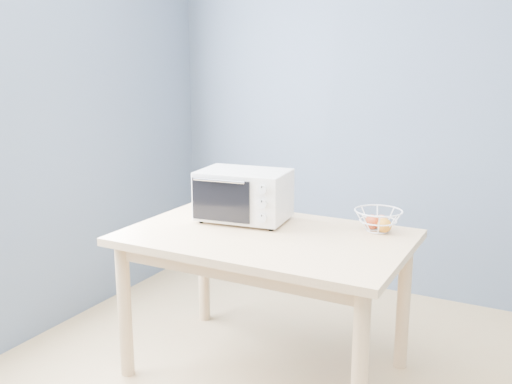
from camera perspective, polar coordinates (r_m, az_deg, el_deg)
The scene contains 4 objects.
room at distance 1.72m, azimuth 6.65°, elevation 3.08°, with size 4.01×4.51×2.61m.
dining_table at distance 2.89m, azimuth 1.01°, elevation -6.12°, with size 1.40×0.90×0.75m.
toaster_oven at distance 3.07m, azimuth -1.57°, elevation -0.23°, with size 0.51×0.40×0.28m.
fruit_basket at distance 2.96m, azimuth 12.17°, elevation -2.79°, with size 0.31×0.31×0.11m.
Camera 1 is at (0.61, -1.58, 1.59)m, focal length 40.00 mm.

